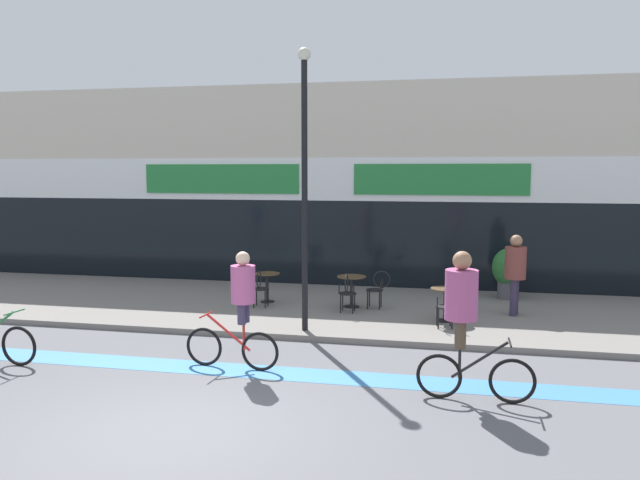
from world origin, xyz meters
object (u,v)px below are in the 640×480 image
object	(u,v)px
bistro_table_1	(351,285)
cafe_chair_2_near	(445,304)
cafe_chair_1_side	(378,287)
cyclist_1	(240,302)
bistro_table_2	(445,298)
pedestrian_near_end	(515,268)
cafe_chair_1_near	(347,291)
planter_pot	(508,271)
cafe_chair_0_near	(260,286)
lamp_post	(305,172)
bistro_table_0	(267,282)
cyclist_0	(464,312)

from	to	relation	value
bistro_table_1	cafe_chair_2_near	distance (m)	2.73
cafe_chair_1_side	cyclist_1	distance (m)	5.00
bistro_table_2	pedestrian_near_end	xyz separation A→B (m)	(1.52, 0.92, 0.57)
cafe_chair_1_near	planter_pot	world-z (taller)	planter_pot
cyclist_1	cafe_chair_2_near	bearing A→B (deg)	-133.46
cafe_chair_0_near	planter_pot	size ratio (longest dim) A/B	0.70
bistro_table_2	planter_pot	world-z (taller)	planter_pot
cyclist_1	lamp_post	bearing A→B (deg)	-99.56
bistro_table_2	lamp_post	distance (m)	4.11
bistro_table_0	cafe_chair_1_near	size ratio (longest dim) A/B	0.81
bistro_table_0	cafe_chair_1_side	xyz separation A→B (m)	(2.75, -0.12, 0.01)
bistro_table_2	cyclist_1	world-z (taller)	cyclist_1
cyclist_0	cyclist_1	size ratio (longest dim) A/B	1.09
cafe_chair_1_near	lamp_post	bearing A→B (deg)	161.11
bistro_table_1	cafe_chair_0_near	bearing A→B (deg)	-166.53
cafe_chair_0_near	cafe_chair_1_side	world-z (taller)	same
cafe_chair_1_near	pedestrian_near_end	bearing A→B (deg)	-81.21
bistro_table_0	bistro_table_2	size ratio (longest dim) A/B	1.01
pedestrian_near_end	cyclist_0	bearing A→B (deg)	-88.20
bistro_table_2	cafe_chair_0_near	size ratio (longest dim) A/B	0.80
bistro_table_1	cafe_chair_1_side	xyz separation A→B (m)	(0.63, -0.00, -0.01)
bistro_table_1	cyclist_1	bearing A→B (deg)	-104.04
cyclist_1	cafe_chair_1_side	bearing A→B (deg)	-106.61
planter_pot	lamp_post	xyz separation A→B (m)	(-4.32, -4.16, 2.51)
cafe_chair_1_near	cafe_chair_2_near	size ratio (longest dim) A/B	1.00
cyclist_0	bistro_table_2	bearing A→B (deg)	94.60
cafe_chair_1_side	pedestrian_near_end	xyz separation A→B (m)	(3.09, -0.05, 0.56)
cafe_chair_1_side	pedestrian_near_end	size ratio (longest dim) A/B	0.50
cafe_chair_0_near	lamp_post	size ratio (longest dim) A/B	0.16
cafe_chair_1_side	cyclist_0	xyz separation A→B (m)	(1.88, -5.34, 0.68)
bistro_table_1	cyclist_0	xyz separation A→B (m)	(2.50, -5.34, 0.67)
bistro_table_0	lamp_post	xyz separation A→B (m)	(1.53, -2.45, 2.71)
cafe_chair_2_near	cyclist_1	xyz separation A→B (m)	(-3.37, -3.04, 0.52)
lamp_post	cyclist_1	xyz separation A→B (m)	(-0.58, -2.31, -2.18)
bistro_table_0	cafe_chair_2_near	bearing A→B (deg)	-21.70
cafe_chair_2_near	lamp_post	distance (m)	3.95
bistro_table_2	cyclist_0	world-z (taller)	cyclist_0
planter_pot	bistro_table_1	bearing A→B (deg)	-153.99
cyclist_1	pedestrian_near_end	distance (m)	6.70
bistro_table_0	pedestrian_near_end	bearing A→B (deg)	-1.68
bistro_table_0	planter_pot	xyz separation A→B (m)	(5.85, 1.70, 0.20)
bistro_table_0	cyclist_1	size ratio (longest dim) A/B	0.36
bistro_table_1	cyclist_0	bearing A→B (deg)	-64.89
cafe_chair_1_side	cyclist_1	size ratio (longest dim) A/B	0.45
bistro_table_1	cyclist_1	world-z (taller)	cyclist_1
planter_pot	bistro_table_0	bearing A→B (deg)	-163.79
cafe_chair_2_near	cyclist_0	size ratio (longest dim) A/B	0.41
planter_pot	lamp_post	size ratio (longest dim) A/B	0.23
bistro_table_0	cafe_chair_1_side	size ratio (longest dim) A/B	0.81
cafe_chair_0_near	bistro_table_1	bearing A→B (deg)	-80.18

